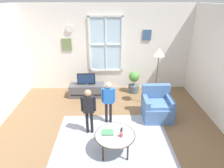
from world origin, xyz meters
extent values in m
cube|color=brown|center=(0.00, 0.00, -0.01)|extent=(6.17, 5.95, 0.02)
cube|color=silver|center=(0.00, 2.73, 1.44)|extent=(5.57, 0.12, 2.88)
cube|color=silver|center=(-0.06, 2.66, 1.59)|extent=(1.07, 0.02, 1.82)
cube|color=white|center=(-0.06, 2.64, 2.50)|extent=(1.13, 0.04, 0.06)
cube|color=white|center=(-0.06, 2.64, 0.68)|extent=(1.13, 0.04, 0.06)
cube|color=white|center=(-0.60, 2.64, 1.59)|extent=(0.06, 0.04, 1.82)
cube|color=white|center=(0.48, 2.64, 1.59)|extent=(0.06, 0.04, 1.82)
cube|color=white|center=(-0.06, 2.64, 1.59)|extent=(0.03, 0.04, 1.82)
cube|color=white|center=(-0.06, 2.64, 1.59)|extent=(1.07, 0.04, 0.03)
cube|color=#667A4C|center=(-1.36, 2.65, 1.60)|extent=(0.32, 0.03, 0.40)
cube|color=#38567A|center=(1.29, 2.65, 1.89)|extent=(0.28, 0.03, 0.34)
cylinder|color=silver|center=(-1.22, 2.64, 2.12)|extent=(0.24, 0.04, 0.24)
cube|color=#999EAD|center=(0.08, -0.16, 0.00)|extent=(2.63, 1.96, 0.01)
cube|color=#4C4C51|center=(-0.71, 2.04, 0.21)|extent=(1.12, 0.46, 0.41)
cube|color=black|center=(-0.71, 1.81, 0.15)|extent=(1.01, 0.02, 0.02)
cylinder|color=#4C4C4C|center=(-0.71, 2.04, 0.44)|extent=(0.08, 0.08, 0.05)
cube|color=black|center=(-0.71, 2.04, 0.62)|extent=(0.58, 0.05, 0.35)
cube|color=navy|center=(-0.71, 2.01, 0.62)|extent=(0.54, 0.01, 0.31)
cube|color=#476B9E|center=(1.31, 0.68, 0.21)|extent=(0.76, 0.72, 0.42)
cube|color=#476B9E|center=(1.31, 0.98, 0.65)|extent=(0.76, 0.16, 0.45)
cube|color=#476B9E|center=(0.99, 0.68, 0.52)|extent=(0.12, 0.65, 0.20)
cube|color=#476B9E|center=(1.63, 0.68, 0.52)|extent=(0.12, 0.65, 0.20)
cube|color=#4D73AA|center=(1.31, 0.63, 0.46)|extent=(0.61, 0.50, 0.08)
cylinder|color=#99B2B7|center=(0.12, -0.56, 0.44)|extent=(0.82, 0.82, 0.02)
torus|color=#3F3328|center=(0.12, -0.56, 0.44)|extent=(0.85, 0.85, 0.02)
cylinder|color=#33281E|center=(-0.13, -0.31, 0.21)|extent=(0.04, 0.04, 0.43)
cylinder|color=#33281E|center=(0.37, -0.31, 0.21)|extent=(0.04, 0.04, 0.43)
cylinder|color=#33281E|center=(-0.13, -0.81, 0.21)|extent=(0.04, 0.04, 0.43)
cylinder|color=#33281E|center=(0.37, -0.81, 0.21)|extent=(0.04, 0.04, 0.43)
cube|color=gray|center=(-0.02, -0.51, 0.46)|extent=(0.22, 0.19, 0.02)
cube|color=#429155|center=(-0.02, -0.51, 0.48)|extent=(0.23, 0.18, 0.02)
cylinder|color=#BF3F3F|center=(0.24, -0.63, 0.49)|extent=(0.07, 0.07, 0.09)
cube|color=black|center=(0.27, -0.42, 0.46)|extent=(0.06, 0.14, 0.02)
cylinder|color=black|center=(-0.52, 0.10, 0.29)|extent=(0.07, 0.07, 0.58)
cylinder|color=black|center=(-0.41, 0.10, 0.29)|extent=(0.07, 0.07, 0.58)
cube|color=black|center=(-0.46, 0.10, 0.79)|extent=(0.25, 0.13, 0.41)
sphere|color=#A87A5B|center=(-0.46, 0.10, 1.08)|extent=(0.16, 0.16, 0.16)
cylinder|color=black|center=(-0.61, 0.08, 0.81)|extent=(0.05, 0.05, 0.37)
cylinder|color=black|center=(-0.31, 0.08, 0.81)|extent=(0.05, 0.05, 0.37)
cylinder|color=black|center=(-0.06, 0.52, 0.29)|extent=(0.07, 0.07, 0.58)
cylinder|color=black|center=(0.05, 0.52, 0.29)|extent=(0.07, 0.07, 0.58)
cube|color=blue|center=(0.00, 0.52, 0.79)|extent=(0.25, 0.13, 0.41)
sphere|color=#D8AD8C|center=(0.00, 0.52, 1.07)|extent=(0.16, 0.16, 0.16)
cylinder|color=blue|center=(-0.15, 0.50, 0.81)|extent=(0.05, 0.05, 0.37)
cylinder|color=blue|center=(0.14, 0.50, 0.81)|extent=(0.05, 0.05, 0.37)
cylinder|color=#4C565B|center=(0.88, 2.29, 0.13)|extent=(0.36, 0.36, 0.25)
cylinder|color=#4C7238|center=(0.88, 2.29, 0.33)|extent=(0.02, 0.02, 0.14)
sphere|color=#49873A|center=(0.88, 2.29, 0.58)|extent=(0.36, 0.36, 0.36)
cylinder|color=black|center=(1.40, 1.36, 0.01)|extent=(0.26, 0.26, 0.03)
cylinder|color=brown|center=(1.40, 1.36, 0.78)|extent=(0.03, 0.03, 1.57)
cone|color=beige|center=(1.40, 1.36, 1.67)|extent=(0.32, 0.32, 0.22)
camera|label=1|loc=(-0.02, -3.81, 3.05)|focal=31.37mm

